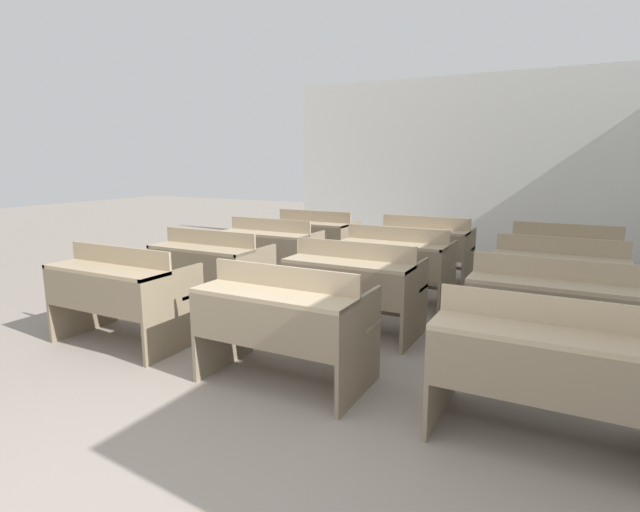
{
  "coord_description": "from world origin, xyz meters",
  "views": [
    {
      "loc": [
        1.68,
        -1.21,
        1.54
      ],
      "look_at": [
        -0.27,
        2.52,
        0.73
      ],
      "focal_mm": 28.0,
      "sensor_mm": 36.0,
      "label": 1
    }
  ],
  "objects": [
    {
      "name": "bench_back_left",
      "position": [
        -1.66,
        4.98,
        0.46
      ],
      "size": [
        1.13,
        0.68,
        0.84
      ],
      "color": "#7A6A53",
      "rests_on": "ground_plane"
    },
    {
      "name": "bench_front_center",
      "position": [
        -0.07,
        1.59,
        0.46
      ],
      "size": [
        1.13,
        0.68,
        0.84
      ],
      "color": "#82725B",
      "rests_on": "ground_plane"
    },
    {
      "name": "bench_third_center",
      "position": [
        -0.04,
        3.86,
        0.46
      ],
      "size": [
        1.13,
        0.68,
        0.84
      ],
      "color": "#81725B",
      "rests_on": "ground_plane"
    },
    {
      "name": "wall_back",
      "position": [
        0.0,
        7.4,
        1.45
      ],
      "size": [
        6.34,
        0.06,
        2.91
      ],
      "color": "silver",
      "rests_on": "ground_plane"
    },
    {
      "name": "bench_second_center",
      "position": [
        -0.05,
        2.74,
        0.46
      ],
      "size": [
        1.13,
        0.68,
        0.84
      ],
      "color": "#81725B",
      "rests_on": "ground_plane"
    },
    {
      "name": "bench_second_right",
      "position": [
        1.54,
        2.74,
        0.46
      ],
      "size": [
        1.13,
        0.68,
        0.84
      ],
      "color": "#82735C",
      "rests_on": "ground_plane"
    },
    {
      "name": "bench_third_right",
      "position": [
        1.55,
        3.87,
        0.46
      ],
      "size": [
        1.13,
        0.68,
        0.84
      ],
      "color": "#7F7059",
      "rests_on": "ground_plane"
    },
    {
      "name": "bench_back_right",
      "position": [
        1.56,
        5.0,
        0.46
      ],
      "size": [
        1.13,
        0.68,
        0.84
      ],
      "color": "#7C6D56",
      "rests_on": "ground_plane"
    },
    {
      "name": "bench_front_left",
      "position": [
        -1.69,
        1.61,
        0.46
      ],
      "size": [
        1.13,
        0.68,
        0.84
      ],
      "color": "#796952",
      "rests_on": "ground_plane"
    },
    {
      "name": "bench_third_left",
      "position": [
        -1.67,
        3.86,
        0.46
      ],
      "size": [
        1.13,
        0.68,
        0.84
      ],
      "color": "#83735C",
      "rests_on": "ground_plane"
    },
    {
      "name": "bench_front_right",
      "position": [
        1.58,
        1.59,
        0.46
      ],
      "size": [
        1.13,
        0.68,
        0.84
      ],
      "color": "#83745D",
      "rests_on": "ground_plane"
    },
    {
      "name": "bench_back_center",
      "position": [
        -0.06,
        5.0,
        0.46
      ],
      "size": [
        1.13,
        0.68,
        0.84
      ],
      "color": "#80715A",
      "rests_on": "ground_plane"
    },
    {
      "name": "bench_second_left",
      "position": [
        -1.66,
        2.72,
        0.46
      ],
      "size": [
        1.13,
        0.68,
        0.84
      ],
      "color": "#7D6D57",
      "rests_on": "ground_plane"
    }
  ]
}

